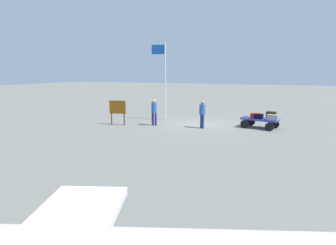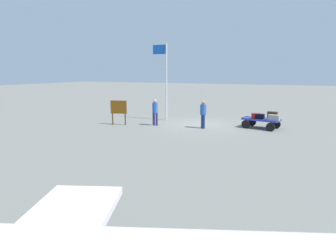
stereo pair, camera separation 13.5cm
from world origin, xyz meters
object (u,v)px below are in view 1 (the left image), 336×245
at_px(suitcase_grey, 259,116).
at_px(worker_trailing, 154,110).
at_px(worker_lead, 202,112).
at_px(signboard, 118,109).
at_px(suitcase_tan, 255,116).
at_px(luggage_cart, 260,121).
at_px(suitcase_navy, 273,117).
at_px(suitcase_dark, 271,115).
at_px(flagpole, 163,74).

bearing_deg(suitcase_grey, worker_trailing, 13.96).
relative_size(worker_lead, signboard, 1.06).
xyz_separation_m(worker_lead, worker_trailing, (3.00, 0.33, -0.01)).
distance_m(suitcase_tan, signboard, 8.35).
relative_size(worker_trailing, signboard, 1.06).
height_order(luggage_cart, worker_trailing, worker_trailing).
height_order(suitcase_navy, signboard, signboard).
xyz_separation_m(suitcase_dark, signboard, (8.88, 2.86, 0.22)).
bearing_deg(suitcase_tan, worker_lead, 23.66).
height_order(luggage_cart, signboard, signboard).
relative_size(luggage_cart, suitcase_tan, 3.78).
relative_size(suitcase_dark, worker_trailing, 0.37).
xyz_separation_m(suitcase_dark, flagpole, (7.05, -0.05, 2.35)).
relative_size(suitcase_dark, worker_lead, 0.37).
bearing_deg(worker_trailing, flagpole, -80.96).
bearing_deg(worker_lead, suitcase_grey, -159.06).
height_order(suitcase_dark, worker_trailing, worker_trailing).
distance_m(suitcase_grey, flagpole, 6.87).
bearing_deg(luggage_cart, suitcase_dark, -147.78).
bearing_deg(worker_lead, signboard, 12.10).
distance_m(luggage_cart, suitcase_navy, 0.90).
height_order(suitcase_tan, signboard, signboard).
relative_size(suitcase_navy, worker_lead, 0.40).
bearing_deg(worker_lead, suitcase_tan, -156.34).
distance_m(suitcase_dark, flagpole, 7.44).
height_order(suitcase_grey, suitcase_dark, suitcase_dark).
bearing_deg(worker_lead, flagpole, -28.40).
bearing_deg(worker_lead, luggage_cart, -156.17).
distance_m(worker_lead, signboard, 5.28).
relative_size(flagpole, signboard, 3.38).
distance_m(suitcase_navy, signboard, 9.26).
bearing_deg(luggage_cart, worker_lead, 23.83).
bearing_deg(suitcase_tan, suitcase_dark, -149.66).
xyz_separation_m(luggage_cart, worker_lead, (3.11, 1.37, 0.52)).
distance_m(worker_trailing, flagpole, 3.08).
bearing_deg(suitcase_navy, flagpole, -6.53).
distance_m(suitcase_dark, worker_trailing, 7.03).
relative_size(suitcase_tan, flagpole, 0.11).
relative_size(suitcase_tan, worker_lead, 0.37).
bearing_deg(suitcase_tan, worker_trailing, 15.14).
height_order(luggage_cart, suitcase_grey, suitcase_grey).
distance_m(worker_lead, worker_trailing, 3.02).
xyz_separation_m(suitcase_navy, worker_lead, (3.86, 0.98, 0.21)).
height_order(worker_lead, worker_trailing, worker_trailing).
distance_m(suitcase_tan, flagpole, 6.66).
height_order(suitcase_navy, suitcase_dark, suitcase_dark).
distance_m(worker_trailing, signboard, 2.30).
height_order(suitcase_tan, flagpole, flagpole).
bearing_deg(suitcase_navy, signboard, 13.03).
bearing_deg(worker_trailing, signboard, 19.66).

